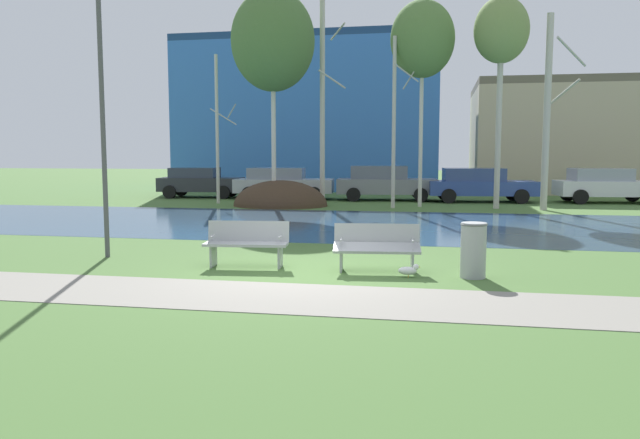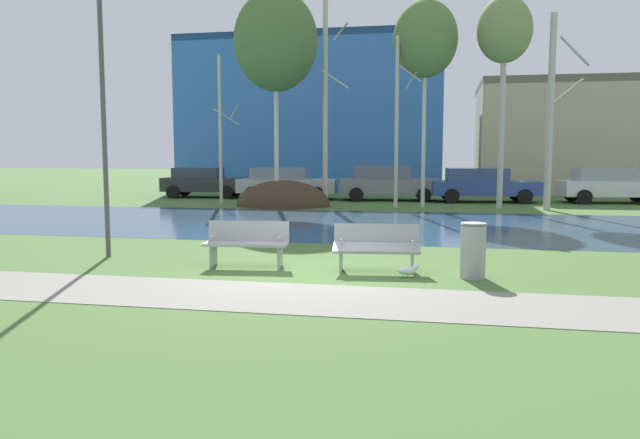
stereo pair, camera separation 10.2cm
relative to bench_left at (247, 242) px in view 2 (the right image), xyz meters
name	(u,v)px [view 2 (the right image)]	position (x,y,z in m)	size (l,w,h in m)	color
ground_plane	(369,218)	(1.27, 9.41, -0.47)	(120.00, 120.00, 0.00)	#476B33
paved_path_strip	(278,297)	(1.27, -2.41, -0.47)	(60.00, 1.99, 0.01)	gray
river_band	(362,224)	(1.27, 7.59, -0.47)	(80.00, 8.62, 0.01)	#33516B
soil_mound	(283,206)	(-2.82, 13.60, -0.47)	(3.94, 3.30, 2.14)	#423021
bench_left	(247,242)	(0.00, 0.00, 0.00)	(1.65, 0.72, 0.87)	#9EA0A3
bench_right	(376,246)	(2.52, 0.00, 0.00)	(1.65, 0.72, 0.87)	#9EA0A3
trash_bin	(473,249)	(4.25, -0.30, 0.03)	(0.47, 0.47, 0.98)	#999B9E
seagull	(408,270)	(3.13, -0.51, -0.34)	(0.40, 0.15, 0.25)	white
streetlamp	(101,59)	(-3.24, 0.51, 3.63)	(0.32, 0.32, 6.29)	#4C4C51
birch_far_left	(221,129)	(-5.80, 14.39, 2.75)	(0.99, 1.82, 6.39)	beige
birch_left	(276,41)	(-3.04, 13.42, 6.21)	(3.38, 3.38, 8.73)	beige
birch_center_left	(326,92)	(-1.21, 14.57, 4.25)	(1.11, 1.99, 9.33)	#BCB7A8
birch_center	(397,121)	(1.88, 13.49, 2.99)	(1.12, 1.95, 6.73)	#BCB7A8
birch_center_right	(425,39)	(2.89, 14.32, 6.23)	(2.56, 2.56, 8.62)	beige
birch_right	(505,32)	(5.90, 14.00, 6.34)	(2.10, 2.10, 8.85)	#BCB7A8
birch_far_right	(551,111)	(7.67, 13.69, 3.32)	(1.45, 2.44, 7.41)	#BCB7A8
parked_van_nearest_dark	(203,182)	(-7.97, 17.67, 0.31)	(4.16, 2.31, 1.47)	#282B30
parked_sedan_second_silver	(285,183)	(-3.69, 17.37, 0.32)	(4.80, 2.40, 1.49)	#B2B5BC
parked_hatch_third_grey	(388,182)	(1.17, 17.49, 0.36)	(4.73, 2.40, 1.60)	slate
parked_wagon_fourth_blue	(483,184)	(5.43, 17.30, 0.33)	(4.86, 2.39, 1.52)	#2D4793
parked_suv_fifth_white	(610,185)	(10.86, 17.79, 0.33)	(4.47, 2.35, 1.52)	silver
building_blue_store	(316,115)	(-4.14, 26.93, 4.05)	(15.52, 7.86, 9.03)	#3870C6
building_beige_block	(620,137)	(13.52, 26.79, 2.61)	(15.81, 8.96, 6.16)	#BCAD8E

